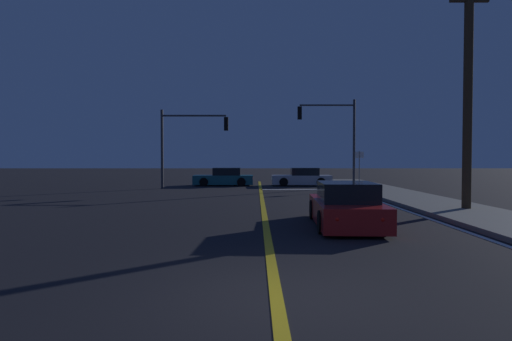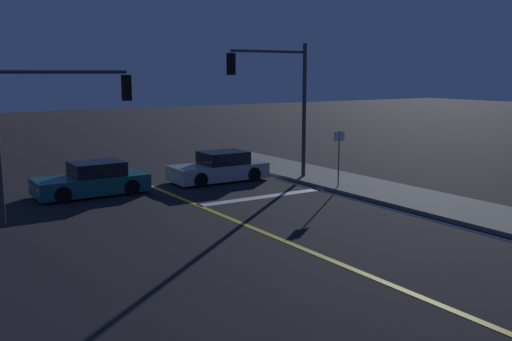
# 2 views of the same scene
# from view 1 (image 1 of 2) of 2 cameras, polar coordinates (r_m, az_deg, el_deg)

# --- Properties ---
(ground_plane) EXTENTS (160.00, 160.00, 0.00)m
(ground_plane) POSITION_cam_1_polar(r_m,az_deg,el_deg) (6.43, 3.08, -17.02)
(ground_plane) COLOR black
(sidewalk_right) EXTENTS (3.20, 41.76, 0.15)m
(sidewalk_right) POSITION_cam_1_polar(r_m,az_deg,el_deg) (19.40, 23.81, -4.35)
(sidewalk_right) COLOR slate
(sidewalk_right) RESTS_ON ground
(lane_line_center) EXTENTS (0.20, 39.44, 0.01)m
(lane_line_center) POSITION_cam_1_polar(r_m,az_deg,el_deg) (17.81, 1.25, -4.96)
(lane_line_center) COLOR gold
(lane_line_center) RESTS_ON ground
(lane_line_edge_right) EXTENTS (0.16, 39.44, 0.01)m
(lane_line_edge_right) POSITION_cam_1_polar(r_m,az_deg,el_deg) (18.75, 18.60, -4.71)
(lane_line_edge_right) COLOR white
(lane_line_edge_right) RESTS_ON ground
(stop_bar) EXTENTS (5.82, 0.50, 0.01)m
(stop_bar) POSITION_cam_1_polar(r_m,az_deg,el_deg) (28.05, 6.86, -2.54)
(stop_bar) COLOR white
(stop_bar) RESTS_ON ground
(car_parked_curb_teal) EXTENTS (4.47, 2.02, 1.34)m
(car_parked_curb_teal) POSITION_cam_1_polar(r_m,az_deg,el_deg) (32.03, -3.99, -0.98)
(car_parked_curb_teal) COLOR #195960
(car_parked_curb_teal) RESTS_ON ground
(car_far_approaching_silver) EXTENTS (4.43, 2.01, 1.34)m
(car_far_approaching_silver) POSITION_cam_1_polar(r_m,az_deg,el_deg) (32.03, 6.44, -0.99)
(car_far_approaching_silver) COLOR #B2B5BA
(car_far_approaching_silver) RESTS_ON ground
(car_distant_tail_red) EXTENTS (2.09, 4.69, 1.34)m
(car_distant_tail_red) POSITION_cam_1_polar(r_m,az_deg,el_deg) (13.21, 12.17, -4.79)
(car_distant_tail_red) COLOR maroon
(car_distant_tail_red) RESTS_ON ground
(traffic_signal_near_right) EXTENTS (4.08, 0.28, 6.19)m
(traffic_signal_near_right) POSITION_cam_1_polar(r_m,az_deg,el_deg) (30.66, 10.71, 5.50)
(traffic_signal_near_right) COLOR #38383D
(traffic_signal_near_right) RESTS_ON ground
(traffic_signal_far_left) EXTENTS (4.55, 0.28, 5.31)m
(traffic_signal_far_left) POSITION_cam_1_polar(r_m,az_deg,el_deg) (29.09, -8.87, 4.66)
(traffic_signal_far_left) COLOR #38383D
(traffic_signal_far_left) RESTS_ON ground
(utility_pole_right) EXTENTS (1.74, 0.33, 9.39)m
(utility_pole_right) POSITION_cam_1_polar(r_m,az_deg,el_deg) (18.29, 26.75, 10.27)
(utility_pole_right) COLOR #42301E
(utility_pole_right) RESTS_ON ground
(street_sign_corner) EXTENTS (0.56, 0.06, 2.52)m
(street_sign_corner) POSITION_cam_1_polar(r_m,az_deg,el_deg) (28.08, 13.92, 0.86)
(street_sign_corner) COLOR slate
(street_sign_corner) RESTS_ON ground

